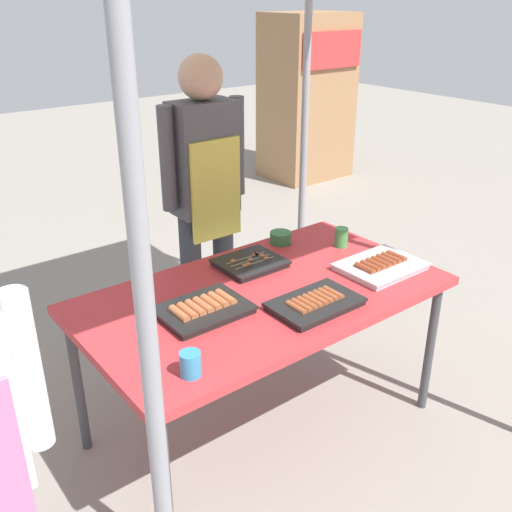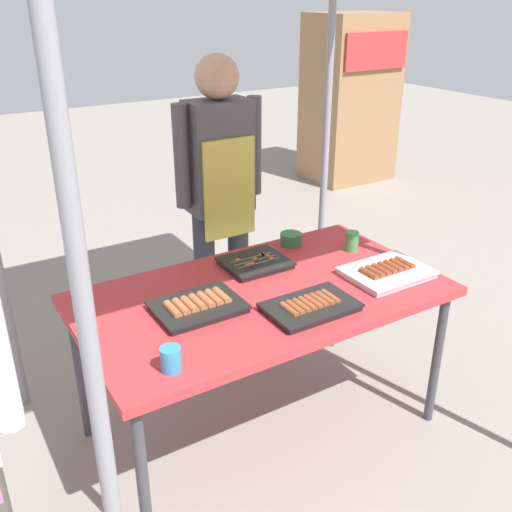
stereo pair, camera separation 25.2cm
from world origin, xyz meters
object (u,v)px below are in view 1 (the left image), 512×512
Objects in this scene: tray_spring_rolls at (381,266)px; tray_grilled_sausages at (315,303)px; tray_meat_skewers at (250,263)px; drink_cup_near_edge at (190,364)px; drink_cup_by_wok at (341,237)px; stall_table at (263,301)px; tray_pork_links at (203,309)px; neighbor_stall_left at (307,97)px; vendor_woman at (205,185)px; condiment_bowl at (281,238)px.

tray_grilled_sausages is at bearing -171.47° from tray_spring_rolls.
tray_meat_skewers is 0.79× the size of tray_spring_rolls.
drink_cup_near_edge is 0.90× the size of drink_cup_by_wok.
tray_spring_rolls is 1.16m from drink_cup_near_edge.
tray_pork_links is (-0.31, -0.01, 0.07)m from stall_table.
neighbor_stall_left is at bearing 42.33° from tray_pork_links.
tray_pork_links is at bearing 169.24° from tray_spring_rolls.
tray_meat_skewers is (0.03, 0.48, -0.00)m from tray_grilled_sausages.
drink_cup_near_edge is 1.28m from drink_cup_by_wok.
drink_cup_near_edge is at bearing -172.34° from tray_spring_rolls.
tray_spring_rolls is 0.31m from drink_cup_by_wok.
tray_grilled_sausages is 0.50m from tray_spring_rolls.
vendor_woman is (0.79, 1.11, 0.20)m from drink_cup_near_edge.
tray_spring_rolls is 0.23× the size of vendor_woman.
drink_cup_near_edge reaches higher than tray_pork_links.
tray_pork_links is 0.97m from vendor_woman.
tray_meat_skewers is 0.32m from condiment_bowl.
drink_cup_near_edge is at bearing -172.99° from tray_grilled_sausages.
drink_cup_near_edge is 4.95m from neighbor_stall_left.
tray_pork_links is 4.54m from neighbor_stall_left.
tray_spring_rolls is (0.49, 0.07, 0.00)m from tray_grilled_sausages.
tray_meat_skewers is 0.48m from tray_pork_links.
tray_pork_links is 0.21× the size of neighbor_stall_left.
vendor_woman is (-0.35, 0.95, 0.23)m from tray_spring_rolls.
stall_table is at bearing -138.26° from condiment_bowl.
condiment_bowl is at bearing 134.24° from drink_cup_by_wok.
tray_pork_links and tray_spring_rolls have the same top height.
tray_spring_rolls is (0.46, -0.41, 0.00)m from tray_meat_skewers.
drink_cup_by_wok is 0.06× the size of neighbor_stall_left.
tray_spring_rolls is (0.89, -0.17, -0.00)m from tray_pork_links.
tray_grilled_sausages is 0.46m from tray_pork_links.
condiment_bowl is (0.30, 0.13, 0.01)m from tray_meat_skewers.
condiment_bowl reaches higher than tray_spring_rolls.
neighbor_stall_left is at bearing 43.85° from tray_meat_skewers.
stall_table is 4.19× the size of tray_spring_rolls.
condiment_bowl is 0.31m from drink_cup_by_wok.
tray_grilled_sausages is at bearing -117.98° from condiment_bowl.
drink_cup_by_wok reaches higher than tray_spring_rolls.
drink_cup_by_wok is (0.93, 0.14, 0.03)m from tray_pork_links.
condiment_bowl is 0.51m from vendor_woman.
stall_table is at bearing -167.71° from drink_cup_by_wok.
tray_meat_skewers is at bearing 86.79° from tray_grilled_sausages.
tray_spring_rolls is at bearing 7.66° from drink_cup_near_edge.
neighbor_stall_left is at bearing 50.29° from drink_cup_by_wok.
vendor_woman reaches higher than tray_grilled_sausages.
vendor_woman is at bearing 82.35° from tray_grilled_sausages.
drink_cup_by_wok reaches higher than tray_grilled_sausages.
drink_cup_near_edge is (-0.98, -0.69, 0.01)m from condiment_bowl.
tray_pork_links is 4.00× the size of drink_cup_near_edge.
tray_spring_rolls is 3.80× the size of drink_cup_by_wok.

